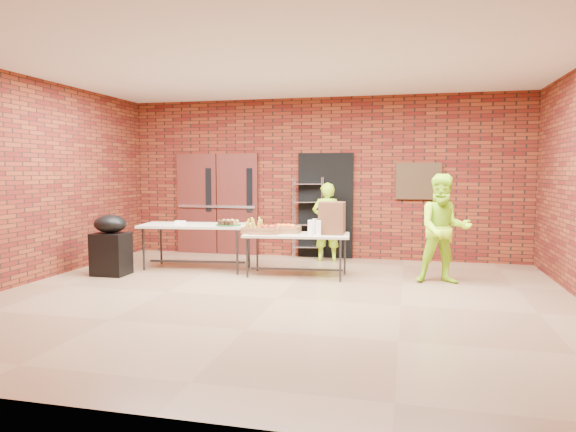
% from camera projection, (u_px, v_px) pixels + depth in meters
% --- Properties ---
extents(room, '(8.08, 7.08, 3.28)m').
position_uv_depth(room, '(277.00, 181.00, 6.89)').
color(room, '#856548').
rests_on(room, ground).
extents(double_doors, '(1.78, 0.12, 2.10)m').
position_uv_depth(double_doors, '(217.00, 204.00, 10.78)').
color(double_doors, '#4F1616').
rests_on(double_doors, room).
extents(dark_doorway, '(1.10, 0.06, 2.10)m').
position_uv_depth(dark_doorway, '(325.00, 206.00, 10.27)').
color(dark_doorway, black).
rests_on(dark_doorway, room).
extents(bronze_plaque, '(0.85, 0.04, 0.70)m').
position_uv_depth(bronze_plaque, '(419.00, 181.00, 9.80)').
color(bronze_plaque, '#3C2B18').
rests_on(bronze_plaque, room).
extents(wire_rack, '(0.62, 0.31, 1.62)m').
position_uv_depth(wire_rack, '(308.00, 218.00, 10.23)').
color(wire_rack, silver).
rests_on(wire_rack, room).
extents(table_left, '(2.03, 1.05, 0.80)m').
position_uv_depth(table_left, '(197.00, 228.00, 9.08)').
color(table_left, tan).
rests_on(table_left, room).
extents(table_right, '(1.79, 0.90, 0.71)m').
position_uv_depth(table_right, '(297.00, 237.00, 8.46)').
color(table_right, tan).
rests_on(table_right, room).
extents(basket_bananas, '(0.43, 0.34, 0.13)m').
position_uv_depth(basket_bananas, '(256.00, 230.00, 8.54)').
color(basket_bananas, brown).
rests_on(basket_bananas, table_right).
extents(basket_oranges, '(0.45, 0.35, 0.14)m').
position_uv_depth(basket_oranges, '(286.00, 229.00, 8.59)').
color(basket_oranges, brown).
rests_on(basket_oranges, table_right).
extents(basket_apples, '(0.47, 0.36, 0.14)m').
position_uv_depth(basket_apples, '(265.00, 230.00, 8.45)').
color(basket_apples, brown).
rests_on(basket_apples, table_right).
extents(muffin_tray, '(0.44, 0.44, 0.11)m').
position_uv_depth(muffin_tray, '(228.00, 223.00, 8.86)').
color(muffin_tray, '#13491F').
rests_on(muffin_tray, table_left).
extents(napkin_box, '(0.17, 0.11, 0.06)m').
position_uv_depth(napkin_box, '(180.00, 222.00, 9.12)').
color(napkin_box, white).
rests_on(napkin_box, table_left).
extents(coffee_dispenser, '(0.40, 0.36, 0.53)m').
position_uv_depth(coffee_dispenser, '(332.00, 218.00, 8.39)').
color(coffee_dispenser, brown).
rests_on(coffee_dispenser, table_right).
extents(cup_stack_front, '(0.08, 0.08, 0.24)m').
position_uv_depth(cup_stack_front, '(310.00, 228.00, 8.28)').
color(cup_stack_front, white).
rests_on(cup_stack_front, table_right).
extents(cup_stack_mid, '(0.08, 0.08, 0.24)m').
position_uv_depth(cup_stack_mid, '(318.00, 228.00, 8.21)').
color(cup_stack_mid, white).
rests_on(cup_stack_mid, table_right).
extents(cup_stack_back, '(0.08, 0.08, 0.25)m').
position_uv_depth(cup_stack_back, '(315.00, 226.00, 8.43)').
color(cup_stack_back, white).
rests_on(cup_stack_back, table_right).
extents(covered_grill, '(0.56, 0.47, 1.01)m').
position_uv_depth(covered_grill, '(111.00, 245.00, 8.58)').
color(covered_grill, black).
rests_on(covered_grill, room).
extents(volunteer_woman, '(0.60, 0.43, 1.52)m').
position_uv_depth(volunteer_woman, '(327.00, 222.00, 9.89)').
color(volunteer_woman, '#ADF31B').
rests_on(volunteer_woman, room).
extents(volunteer_man, '(0.90, 0.74, 1.70)m').
position_uv_depth(volunteer_man, '(444.00, 229.00, 7.91)').
color(volunteer_man, '#ADF31B').
rests_on(volunteer_man, room).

